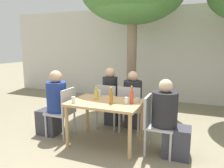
# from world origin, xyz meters

# --- Properties ---
(ground_plane) EXTENTS (30.00, 30.00, 0.00)m
(ground_plane) POSITION_xyz_m (0.00, 0.00, 0.00)
(ground_plane) COLOR gray
(cafe_building_wall) EXTENTS (10.00, 0.08, 2.80)m
(cafe_building_wall) POSITION_xyz_m (0.00, 3.41, 1.40)
(cafe_building_wall) COLOR beige
(cafe_building_wall) RESTS_ON ground_plane
(dining_table_front) EXTENTS (1.21, 0.83, 0.75)m
(dining_table_front) POSITION_xyz_m (0.00, 0.00, 0.66)
(dining_table_front) COLOR tan
(dining_table_front) RESTS_ON ground_plane
(patio_chair_0) EXTENTS (0.44, 0.44, 0.92)m
(patio_chair_0) POSITION_xyz_m (-0.84, 0.00, 0.53)
(patio_chair_0) COLOR #B2B2B7
(patio_chair_0) RESTS_ON ground_plane
(patio_chair_1) EXTENTS (0.44, 0.44, 0.92)m
(patio_chair_1) POSITION_xyz_m (0.84, 0.00, 0.53)
(patio_chair_1) COLOR #B2B2B7
(patio_chair_1) RESTS_ON ground_plane
(patio_chair_2) EXTENTS (0.44, 0.44, 0.92)m
(patio_chair_2) POSITION_xyz_m (-0.24, 0.65, 0.53)
(patio_chair_2) COLOR #B2B2B7
(patio_chair_2) RESTS_ON ground_plane
(patio_chair_3) EXTENTS (0.44, 0.44, 0.92)m
(patio_chair_3) POSITION_xyz_m (0.24, 0.65, 0.53)
(patio_chair_3) COLOR #B2B2B7
(patio_chair_3) RESTS_ON ground_plane
(person_seated_0) EXTENTS (0.58, 0.37, 1.24)m
(person_seated_0) POSITION_xyz_m (-1.07, -0.00, 0.56)
(person_seated_0) COLOR #383842
(person_seated_0) RESTS_ON ground_plane
(person_seated_1) EXTENTS (0.59, 0.39, 1.20)m
(person_seated_1) POSITION_xyz_m (1.07, -0.00, 0.54)
(person_seated_1) COLOR #383842
(person_seated_1) RESTS_ON ground_plane
(person_seated_2) EXTENTS (0.31, 0.55, 1.24)m
(person_seated_2) POSITION_xyz_m (-0.24, 0.89, 0.55)
(person_seated_2) COLOR #383842
(person_seated_2) RESTS_ON ground_plane
(person_seated_3) EXTENTS (0.36, 0.58, 1.19)m
(person_seated_3) POSITION_xyz_m (0.24, 0.88, 0.54)
(person_seated_3) COLOR #383842
(person_seated_3) RESTS_ON ground_plane
(soda_bottle_0) EXTENTS (0.06, 0.06, 0.29)m
(soda_bottle_0) POSITION_xyz_m (0.45, 0.05, 0.87)
(soda_bottle_0) COLOR #DB4C2D
(soda_bottle_0) RESTS_ON dining_table_front
(oil_cruet_1) EXTENTS (0.07, 0.07, 0.23)m
(oil_cruet_1) POSITION_xyz_m (-0.20, 0.07, 0.84)
(oil_cruet_1) COLOR gold
(oil_cruet_1) RESTS_ON dining_table_front
(amber_bottle_2) EXTENTS (0.06, 0.06, 0.28)m
(amber_bottle_2) POSITION_xyz_m (0.15, -0.10, 0.86)
(amber_bottle_2) COLOR #9E661E
(amber_bottle_2) RESTS_ON dining_table_front
(drinking_glass_0) EXTENTS (0.07, 0.07, 0.11)m
(drinking_glass_0) POSITION_xyz_m (0.38, -0.01, 0.81)
(drinking_glass_0) COLOR white
(drinking_glass_0) RESTS_ON dining_table_front
(drinking_glass_1) EXTENTS (0.07, 0.07, 0.12)m
(drinking_glass_1) POSITION_xyz_m (-0.26, 0.29, 0.82)
(drinking_glass_1) COLOR white
(drinking_glass_1) RESTS_ON dining_table_front
(drinking_glass_2) EXTENTS (0.07, 0.07, 0.12)m
(drinking_glass_2) POSITION_xyz_m (-0.28, 0.20, 0.81)
(drinking_glass_2) COLOR silver
(drinking_glass_2) RESTS_ON dining_table_front
(drinking_glass_3) EXTENTS (0.06, 0.06, 0.11)m
(drinking_glass_3) POSITION_xyz_m (-0.45, -0.28, 0.81)
(drinking_glass_3) COLOR white
(drinking_glass_3) RESTS_ON dining_table_front
(drinking_glass_4) EXTENTS (0.06, 0.06, 0.08)m
(drinking_glass_4) POSITION_xyz_m (0.52, 0.15, 0.80)
(drinking_glass_4) COLOR silver
(drinking_glass_4) RESTS_ON dining_table_front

